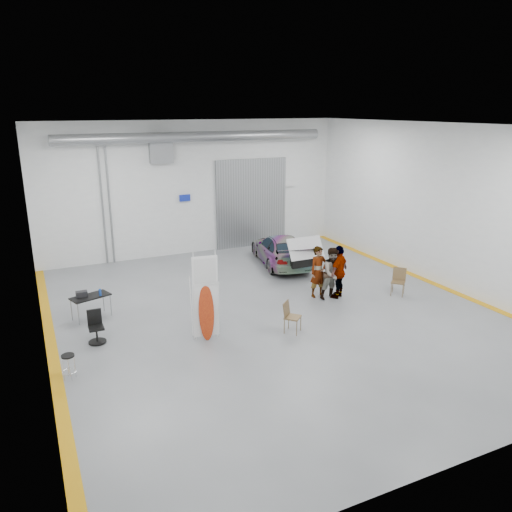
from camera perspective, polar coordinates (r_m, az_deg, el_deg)
name	(u,v)px	position (r m, az deg, el deg)	size (l,w,h in m)	color
ground	(274,313)	(16.60, 2.10, -6.47)	(16.00, 16.00, 0.00)	slate
room_shell	(253,180)	(17.54, -0.40, 8.66)	(14.02, 16.18, 6.01)	silver
sedan_car	(281,250)	(21.46, 2.84, 0.73)	(1.80, 4.41, 1.28)	white
person_a	(319,272)	(17.80, 7.16, -1.79)	(0.67, 0.44, 1.85)	#8A624B
person_b	(333,273)	(17.67, 8.80, -1.97)	(0.91, 0.70, 1.87)	#456080
person_c	(339,272)	(17.81, 9.45, -1.78)	(1.11, 0.46, 1.92)	brown
surfboard_display	(207,304)	(14.44, -5.62, -5.51)	(0.76, 0.28, 2.69)	white
folding_chair_near	(292,323)	(15.16, 4.18, -7.63)	(0.63, 0.70, 0.95)	brown
folding_chair_far	(397,287)	(18.70, 15.87, -3.42)	(0.64, 0.74, 0.98)	brown
shop_stool	(69,367)	(13.50, -20.58, -11.79)	(0.34, 0.34, 0.66)	black
work_table	(88,296)	(16.76, -18.64, -4.38)	(1.32, 0.95, 0.98)	gray
office_chair	(96,329)	(15.17, -17.82, -7.91)	(0.51, 0.51, 0.95)	black
trunk_lid	(304,246)	(19.64, 5.52, 1.16)	(1.49, 0.91, 0.04)	silver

